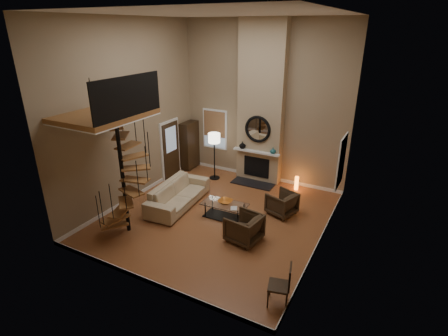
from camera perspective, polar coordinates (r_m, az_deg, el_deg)
The scene contains 33 objects.
ground at distance 10.37m, azimuth -1.05°, elevation -7.95°, with size 6.00×6.50×0.01m, color #AE6738.
back_wall at distance 12.15m, azimuth 6.45°, elevation 10.43°, with size 6.00×0.02×5.50m, color #947E5F.
front_wall at distance 6.79m, azimuth -14.67°, elevation 0.26°, with size 6.00×0.02×5.50m, color #947E5F.
left_wall at distance 11.03m, azimuth -15.06°, elevation 8.61°, with size 0.02×6.50×5.50m, color #947E5F.
right_wall at distance 8.31m, azimuth 17.25°, elevation 4.01°, with size 0.02×6.50×5.50m, color #947E5F.
ceiling at distance 8.97m, azimuth -1.32°, elevation 24.07°, with size 6.00×6.50×0.01m, color silver.
baseboard_back at distance 12.96m, azimuth 5.93°, elevation -1.29°, with size 6.00×0.02×0.12m, color white.
baseboard_front at distance 8.16m, azimuth -12.73°, elevation -17.50°, with size 6.00×0.02×0.12m, color white.
baseboard_left at distance 11.92m, azimuth -13.75°, elevation -4.05°, with size 0.02×6.50×0.12m, color white.
baseboard_right at distance 9.46m, azimuth 15.32°, elevation -11.63°, with size 0.02×6.50×0.12m, color white.
chimney_breast at distance 11.98m, azimuth 6.10°, elevation 10.28°, with size 1.60×0.38×5.50m, color tan.
hearth at distance 12.41m, azimuth 4.73°, elevation -2.55°, with size 1.50×0.60×0.04m, color black.
firebox at distance 12.44m, azimuth 5.34°, elevation 0.16°, with size 0.95×0.02×0.72m, color black.
mantel at distance 12.16m, azimuth 5.30°, elevation 2.65°, with size 1.70×0.18×0.06m, color white.
mirror_frame at distance 11.97m, azimuth 5.54°, elevation 6.35°, with size 0.94×0.94×0.10m, color black.
mirror_disc at distance 11.98m, azimuth 5.56°, elevation 6.36°, with size 0.80×0.80×0.01m, color white.
vase_left at distance 12.36m, azimuth 3.05°, elevation 3.79°, with size 0.24×0.24×0.25m, color black.
vase_right at distance 11.95m, azimuth 8.04°, elevation 2.85°, with size 0.20×0.20×0.21m, color #195358.
window_back at distance 13.20m, azimuth -1.51°, elevation 6.47°, with size 1.02×0.06×1.52m.
window_right at distance 10.54m, azimuth 18.69°, elevation 1.16°, with size 0.06×1.02×1.52m.
entry_door at distance 12.79m, azimuth -8.76°, elevation 3.00°, with size 0.10×1.05×2.16m.
loft at distance 9.02m, azimuth -18.55°, elevation 8.47°, with size 1.70×2.20×1.09m.
spiral_stair at distance 9.28m, azimuth -16.30°, elevation -0.37°, with size 1.47×1.47×4.06m.
hutch at distance 13.52m, azimuth -5.67°, elevation 3.77°, with size 0.38×0.81×1.81m, color #322010.
sofa at distance 10.89m, azimuth -7.54°, elevation -4.19°, with size 2.48×0.97×0.72m, color #C3AE88.
armchair_near at distance 10.43m, azimuth 9.77°, elevation -5.85°, with size 0.74×0.76×0.69m, color #3D2C1C.
armchair_far at distance 9.13m, azimuth 3.71°, elevation -9.94°, with size 0.81×0.83×0.76m, color #3D2C1C.
coffee_table at distance 10.17m, azimuth 0.09°, elevation -6.73°, with size 1.34×0.70×0.48m.
bowl at distance 10.10m, azimuth 0.22°, elevation -5.55°, with size 0.41×0.41×0.10m, color orange.
book at distance 9.82m, azimuth 1.49°, elevation -6.65°, with size 0.18×0.24×0.02m, color gray.
floor_lamp at distance 12.35m, azimuth -1.62°, elevation 4.34°, with size 0.42×0.42×1.74m.
accent_lamp at distance 12.11m, azimuth 11.82°, elevation -2.43°, with size 0.13×0.13×0.46m, color orange.
side_chair at distance 7.28m, azimuth 9.70°, elevation -18.14°, with size 0.51×0.49×0.92m.
Camera 1 is at (4.39, -7.81, 5.21)m, focal length 27.84 mm.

